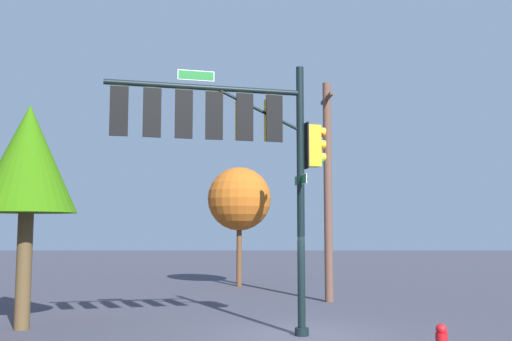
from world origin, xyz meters
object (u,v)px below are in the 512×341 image
object	(u,v)px
utility_pole	(328,188)
tree_mid	(28,161)
tree_far	(239,199)
signal_pole_assembly	(230,134)

from	to	relation	value
utility_pole	tree_mid	size ratio (longest dim) A/B	1.35
tree_mid	tree_far	xyz separation A→B (m)	(-5.52, -12.03, -0.45)
signal_pole_assembly	tree_mid	xyz separation A→B (m)	(5.65, -1.35, -0.54)
signal_pole_assembly	tree_far	distance (m)	13.41
tree_mid	tree_far	distance (m)	13.24
signal_pole_assembly	tree_mid	size ratio (longest dim) A/B	1.13
signal_pole_assembly	utility_pole	bearing A→B (deg)	-114.76
utility_pole	tree_mid	world-z (taller)	utility_pole
tree_mid	utility_pole	bearing A→B (deg)	-146.33
tree_mid	tree_far	size ratio (longest dim) A/B	1.08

